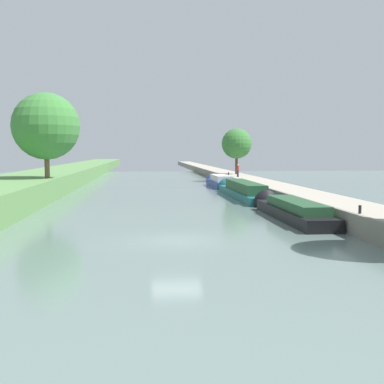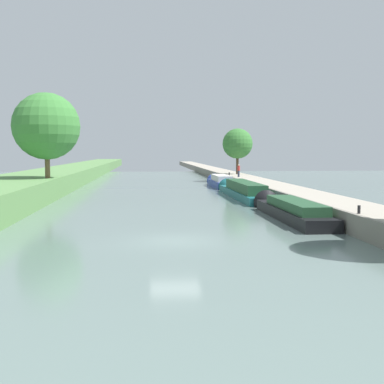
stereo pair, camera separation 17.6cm
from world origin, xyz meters
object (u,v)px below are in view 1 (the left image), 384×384
(narrowboat_teal, at_px, (241,190))
(mooring_bollard_far, at_px, (228,174))
(narrowboat_black, at_px, (289,209))
(person_walking, at_px, (238,170))
(mooring_bollard_near, at_px, (360,209))
(narrowboat_blue, at_px, (219,182))

(narrowboat_teal, relative_size, mooring_bollard_far, 36.72)
(narrowboat_black, distance_m, person_walking, 29.38)
(mooring_bollard_near, bearing_deg, narrowboat_blue, 93.36)
(narrowboat_teal, xyz_separation_m, person_walking, (2.67, 14.91, 1.37))
(person_walking, bearing_deg, mooring_bollard_near, -91.04)
(person_walking, bearing_deg, narrowboat_teal, -100.16)
(mooring_bollard_near, bearing_deg, narrowboat_teal, 95.49)
(narrowboat_teal, bearing_deg, mooring_bollard_near, -84.51)
(narrowboat_blue, relative_size, person_walking, 6.25)
(narrowboat_black, relative_size, mooring_bollard_far, 27.49)
(person_walking, relative_size, mooring_bollard_near, 3.69)
(person_walking, relative_size, mooring_bollard_far, 3.69)
(narrowboat_black, height_order, narrowboat_teal, narrowboat_teal)
(narrowboat_blue, relative_size, mooring_bollard_far, 23.06)
(narrowboat_blue, distance_m, mooring_bollard_near, 34.74)
(narrowboat_black, relative_size, mooring_bollard_near, 27.49)
(narrowboat_teal, xyz_separation_m, narrowboat_blue, (-0.01, 13.66, -0.03))
(person_walking, bearing_deg, narrowboat_blue, -154.96)
(narrowboat_black, distance_m, mooring_bollard_far, 32.59)
(mooring_bollard_far, bearing_deg, narrowboat_black, -93.12)
(narrowboat_blue, bearing_deg, person_walking, 25.04)
(narrowboat_black, relative_size, narrowboat_blue, 1.19)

